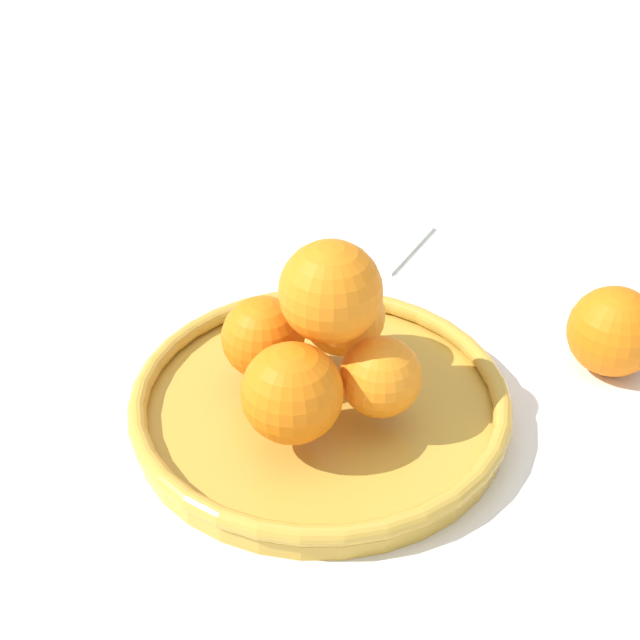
# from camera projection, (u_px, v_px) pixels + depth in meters

# --- Properties ---
(ground_plane) EXTENTS (4.00, 4.00, 0.00)m
(ground_plane) POSITION_uv_depth(u_px,v_px,m) (320.00, 416.00, 0.77)
(ground_plane) COLOR white
(fruit_bowl) EXTENTS (0.33, 0.33, 0.03)m
(fruit_bowl) POSITION_uv_depth(u_px,v_px,m) (320.00, 402.00, 0.76)
(fruit_bowl) COLOR gold
(fruit_bowl) RESTS_ON ground_plane
(orange_pile) EXTENTS (0.18, 0.19, 0.14)m
(orange_pile) POSITION_uv_depth(u_px,v_px,m) (320.00, 339.00, 0.72)
(orange_pile) COLOR orange
(orange_pile) RESTS_ON fruit_bowl
(stray_orange) EXTENTS (0.08, 0.08, 0.08)m
(stray_orange) POSITION_uv_depth(u_px,v_px,m) (613.00, 331.00, 0.80)
(stray_orange) COLOR orange
(stray_orange) RESTS_ON ground_plane
(napkin_folded) EXTENTS (0.12, 0.12, 0.01)m
(napkin_folded) POSITION_uv_depth(u_px,v_px,m) (367.00, 236.00, 1.02)
(napkin_folded) COLOR silver
(napkin_folded) RESTS_ON ground_plane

